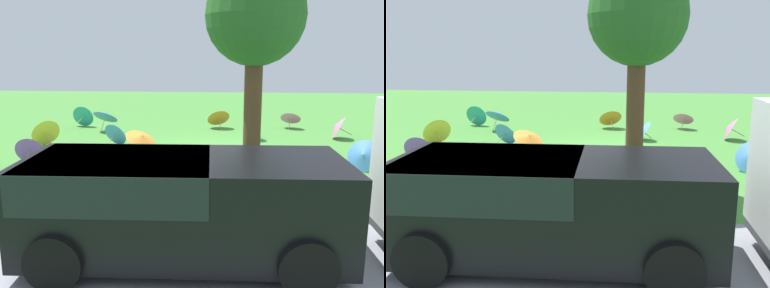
% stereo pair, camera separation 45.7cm
% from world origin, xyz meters
% --- Properties ---
extents(ground, '(40.00, 40.00, 0.00)m').
position_xyz_m(ground, '(0.00, 0.00, 0.00)').
color(ground, '#478C38').
extents(road_strip, '(40.00, 3.52, 0.01)m').
position_xyz_m(road_strip, '(0.00, 7.20, 0.00)').
color(road_strip, gray).
rests_on(road_strip, ground).
extents(van_dark, '(4.66, 2.25, 1.53)m').
position_xyz_m(van_dark, '(0.28, 7.07, 0.91)').
color(van_dark, black).
rests_on(van_dark, ground).
extents(park_bench, '(1.62, 0.56, 0.90)m').
position_xyz_m(park_bench, '(1.01, 3.78, 0.47)').
color(park_bench, brown).
rests_on(park_bench, ground).
extents(shade_tree, '(2.12, 2.12, 4.83)m').
position_xyz_m(shade_tree, '(-1.06, 3.63, 3.67)').
color(shade_tree, brown).
rests_on(shade_tree, ground).
extents(parasol_pink_0, '(0.98, 0.93, 0.79)m').
position_xyz_m(parasol_pink_0, '(-3.11, -4.28, 0.47)').
color(parasol_pink_0, tan).
rests_on(parasol_pink_0, ground).
extents(parasol_pink_1, '(0.90, 1.00, 0.87)m').
position_xyz_m(parasol_pink_1, '(-4.42, -2.24, 0.43)').
color(parasol_pink_1, tan).
rests_on(parasol_pink_1, ground).
extents(parasol_blue_0, '(0.74, 0.90, 0.72)m').
position_xyz_m(parasol_blue_0, '(-1.37, -1.84, 0.36)').
color(parasol_blue_0, tan).
rests_on(parasol_blue_0, ground).
extents(parasol_orange_0, '(1.20, 1.21, 0.88)m').
position_xyz_m(parasol_orange_0, '(1.95, 1.03, 0.60)').
color(parasol_orange_0, tan).
rests_on(parasol_orange_0, ground).
extents(parasol_purple_0, '(0.84, 0.75, 0.80)m').
position_xyz_m(parasol_purple_0, '(4.87, 1.91, 0.40)').
color(parasol_purple_0, tan).
rests_on(parasol_purple_0, ground).
extents(parasol_yellow_0, '(1.04, 1.03, 0.91)m').
position_xyz_m(parasol_yellow_0, '(5.43, -0.35, 0.46)').
color(parasol_yellow_0, tan).
rests_on(parasol_yellow_0, ground).
extents(parasol_orange_1, '(1.11, 1.01, 0.86)m').
position_xyz_m(parasol_orange_1, '(-0.18, -4.08, 0.47)').
color(parasol_orange_1, tan).
rests_on(parasol_orange_1, ground).
extents(parasol_blue_1, '(0.95, 0.86, 0.79)m').
position_xyz_m(parasol_blue_1, '(3.11, -0.64, 0.40)').
color(parasol_blue_1, tan).
rests_on(parasol_blue_1, ground).
extents(parasol_blue_2, '(1.22, 1.20, 0.99)m').
position_xyz_m(parasol_blue_2, '(4.13, -3.02, 0.65)').
color(parasol_blue_2, tan).
rests_on(parasol_blue_2, ground).
extents(parasol_teal_1, '(0.93, 0.90, 0.89)m').
position_xyz_m(parasol_teal_1, '(5.39, -4.11, 0.45)').
color(parasol_teal_1, tan).
rests_on(parasol_teal_1, ground).
extents(parasol_blue_3, '(1.00, 0.91, 0.85)m').
position_xyz_m(parasol_blue_3, '(-4.05, 1.99, 0.42)').
color(parasol_blue_3, tan).
rests_on(parasol_blue_3, ground).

